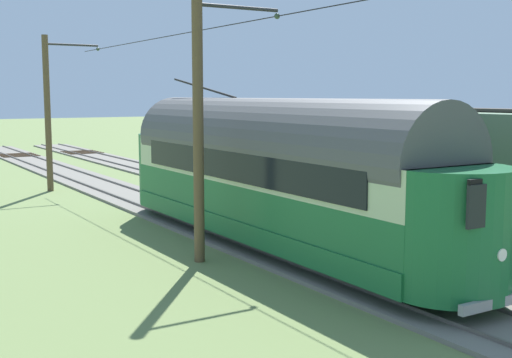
# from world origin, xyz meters

# --- Properties ---
(ground_plane) EXTENTS (220.00, 220.00, 0.00)m
(ground_plane) POSITION_xyz_m (0.00, 0.00, 0.00)
(ground_plane) COLOR olive
(track_streetcar_siding) EXTENTS (2.80, 80.00, 0.18)m
(track_streetcar_siding) POSITION_xyz_m (-2.32, -0.31, 0.05)
(track_streetcar_siding) COLOR slate
(track_streetcar_siding) RESTS_ON ground
(track_adjacent_siding) EXTENTS (2.80, 80.00, 0.18)m
(track_adjacent_siding) POSITION_xyz_m (2.32, -0.31, 0.05)
(track_adjacent_siding) COLOR slate
(track_adjacent_siding) RESTS_ON ground
(vintage_streetcar) EXTENTS (2.65, 15.79, 4.81)m
(vintage_streetcar) POSITION_xyz_m (2.32, 2.80, 2.25)
(vintage_streetcar) COLOR #196033
(vintage_streetcar) RESTS_ON ground
(boxcar_adjacent) EXTENTS (2.96, 12.05, 3.85)m
(boxcar_adjacent) POSITION_xyz_m (-2.33, 5.11, 2.16)
(boxcar_adjacent) COLOR #4C6B4C
(boxcar_adjacent) RESTS_ON ground
(catenary_pole_foreground) EXTENTS (2.65, 0.28, 7.07)m
(catenary_pole_foreground) POSITION_xyz_m (4.69, -12.17, 3.69)
(catenary_pole_foreground) COLOR brown
(catenary_pole_foreground) RESTS_ON ground
(catenary_pole_mid_near) EXTENTS (2.65, 0.28, 7.07)m
(catenary_pole_mid_near) POSITION_xyz_m (4.69, 3.08, 3.69)
(catenary_pole_mid_near) COLOR brown
(catenary_pole_mid_near) RESTS_ON ground
(overhead_wire_run) EXTENTS (2.45, 34.50, 0.18)m
(overhead_wire_run) POSITION_xyz_m (2.38, 2.42, 6.53)
(overhead_wire_run) COLOR black
(overhead_wire_run) RESTS_ON ground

